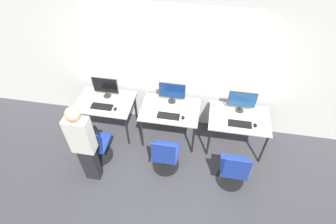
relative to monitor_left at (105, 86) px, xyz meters
name	(u,v)px	position (x,y,z in m)	size (l,w,h in m)	color
ground_plane	(167,150)	(1.24, -0.52, -1.00)	(20.00, 20.00, 0.00)	#3D3D42
wall_back	(175,64)	(1.24, 0.34, 0.40)	(12.00, 0.05, 2.80)	silver
desk_left	(106,105)	(0.00, -0.15, -0.32)	(1.06, 0.74, 0.76)	#BCB7AD
monitor_left	(105,86)	(0.00, 0.00, 0.00)	(0.48, 0.15, 0.43)	#2D2D2D
keyboard_left	(102,107)	(0.00, -0.31, -0.23)	(0.40, 0.16, 0.02)	black
mouse_left	(115,109)	(0.26, -0.33, -0.22)	(0.06, 0.09, 0.03)	black
office_chair_left	(96,146)	(0.02, -0.91, -0.64)	(0.48, 0.48, 0.87)	black
person_left	(83,144)	(0.08, -1.27, -0.08)	(0.36, 0.22, 1.67)	#232328
desk_center	(170,113)	(1.24, -0.15, -0.32)	(1.06, 0.74, 0.76)	#BCB7AD
monitor_center	(172,92)	(1.24, 0.06, 0.00)	(0.48, 0.15, 0.43)	#2D2D2D
keyboard_center	(168,116)	(1.24, -0.34, -0.23)	(0.40, 0.16, 0.02)	black
mouse_center	(183,118)	(1.50, -0.34, -0.22)	(0.06, 0.09, 0.03)	black
office_chair_center	(165,156)	(1.28, -0.91, -0.64)	(0.48, 0.48, 0.87)	black
desk_right	(239,121)	(2.48, -0.15, -0.32)	(1.06, 0.74, 0.76)	#BCB7AD
monitor_right	(242,101)	(2.48, 0.03, 0.00)	(0.48, 0.15, 0.43)	#2D2D2D
keyboard_right	(240,124)	(2.48, -0.32, -0.23)	(0.40, 0.16, 0.02)	black
mouse_right	(255,125)	(2.74, -0.31, -0.22)	(0.06, 0.09, 0.03)	black
office_chair_right	(233,171)	(2.44, -1.00, -0.64)	(0.48, 0.48, 0.87)	black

